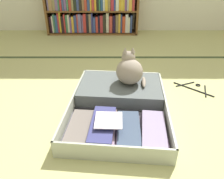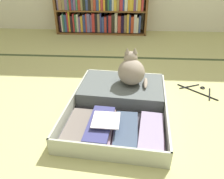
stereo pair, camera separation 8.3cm
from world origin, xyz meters
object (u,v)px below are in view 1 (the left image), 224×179
at_px(black_cat, 129,70).
at_px(open_suitcase, 118,101).
at_px(bookshelf, 91,11).
at_px(clothes_hanger, 194,88).

bearing_deg(black_cat, open_suitcase, -115.53).
relative_size(bookshelf, black_cat, 4.88).
distance_m(bookshelf, black_cat, 1.88).
height_order(open_suitcase, clothes_hanger, open_suitcase).
xyz_separation_m(bookshelf, black_cat, (0.43, -1.82, -0.10)).
height_order(black_cat, clothes_hanger, black_cat).
bearing_deg(open_suitcase, clothes_hanger, 22.40).
bearing_deg(bookshelf, clothes_hanger, -59.59).
distance_m(open_suitcase, clothes_hanger, 0.71).
distance_m(black_cat, clothes_hanger, 0.62).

